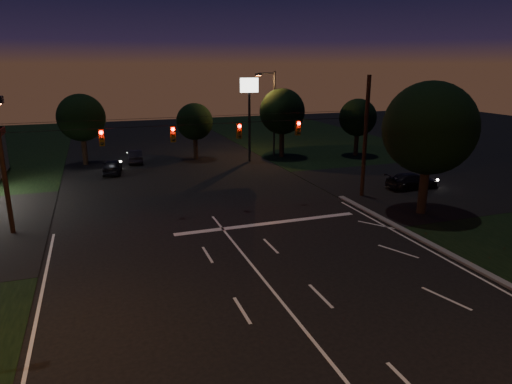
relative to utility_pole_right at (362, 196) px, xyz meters
name	(u,v)px	position (x,y,z in m)	size (l,w,h in m)	color
ground	(303,328)	(-12.00, -15.00, 0.00)	(140.00, 140.00, 0.00)	black
cross_street_right	(437,184)	(8.00, 1.00, 0.00)	(20.00, 16.00, 0.02)	black
stop_bar	(268,223)	(-9.00, -3.50, 0.01)	(12.00, 0.50, 0.01)	silver
utility_pole_right	(362,196)	(0.00, 0.00, 0.00)	(0.30, 0.30, 9.00)	black
utility_pole_left	(13,233)	(-24.00, 0.00, 0.00)	(0.28, 0.28, 8.00)	black
signal_span	(207,132)	(-12.00, -0.04, 5.50)	(24.00, 0.40, 1.56)	black
pole_sign_right	(249,100)	(-4.00, 15.00, 6.24)	(1.80, 0.30, 8.40)	black
street_light_right_far	(272,108)	(-0.76, 17.00, 5.24)	(2.20, 0.35, 9.00)	black
tree_right_near	(428,129)	(1.53, -4.83, 5.68)	(6.00, 6.00, 8.76)	black
tree_far_b	(82,118)	(-19.98, 19.13, 4.61)	(4.60, 4.60, 6.98)	black
tree_far_c	(195,122)	(-8.98, 18.10, 3.90)	(3.80, 3.80, 5.86)	black
tree_far_d	(282,112)	(0.02, 16.13, 4.83)	(4.80, 4.80, 7.30)	black
tree_far_e	(357,118)	(8.02, 14.11, 4.11)	(4.00, 4.00, 6.18)	black
car_oncoming_a	(112,167)	(-17.65, 13.95, 0.67)	(1.59, 3.95, 1.34)	black
car_oncoming_b	(135,156)	(-15.26, 18.32, 0.65)	(1.38, 3.97, 1.31)	black
car_cross	(412,181)	(4.96, 0.47, 0.64)	(1.79, 4.41, 1.28)	black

